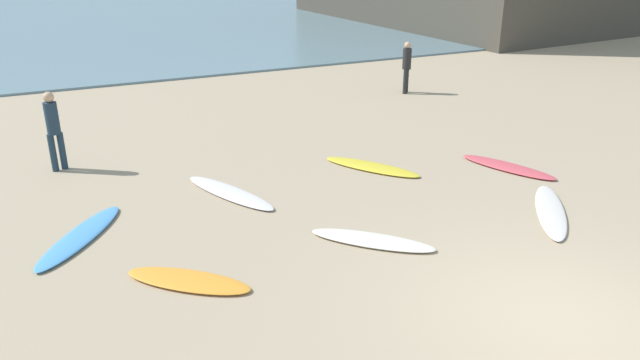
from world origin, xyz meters
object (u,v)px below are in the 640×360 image
surfboard_1 (372,240)px  surfboard_3 (188,281)px  surfboard_2 (372,167)px  beachgoer_mid (407,65)px  surfboard_5 (80,236)px  beachgoer_near (53,127)px  surfboard_0 (230,193)px  surfboard_4 (508,167)px  surfboard_6 (550,211)px

surfboard_1 → surfboard_3: 3.14m
surfboard_2 → beachgoer_mid: size_ratio=1.38×
surfboard_5 → beachgoer_mid: beachgoer_mid is taller
beachgoer_near → beachgoer_mid: beachgoer_near is taller
surfboard_1 → beachgoer_near: bearing=81.9°
surfboard_0 → surfboard_4: surfboard_4 is taller
surfboard_2 → beachgoer_mid: 7.24m
surfboard_1 → surfboard_5: 5.01m
surfboard_1 → surfboard_4: 4.81m
surfboard_5 → surfboard_0: bearing=-129.6°
surfboard_0 → beachgoer_near: beachgoer_near is taller
surfboard_5 → beachgoer_near: beachgoer_near is taller
surfboard_1 → surfboard_3: (-3.14, 0.06, 0.00)m
surfboard_3 → surfboard_6: bearing=-52.2°
beachgoer_mid → surfboard_2: bearing=4.4°
surfboard_2 → surfboard_6: size_ratio=0.91×
surfboard_1 → beachgoer_mid: size_ratio=1.30×
surfboard_1 → surfboard_4: same height
surfboard_3 → surfboard_5: bearing=72.4°
beachgoer_mid → surfboard_4: bearing=28.9°
surfboard_0 → surfboard_1: surfboard_1 is taller
surfboard_6 → beachgoer_near: size_ratio=1.44×
surfboard_4 → surfboard_6: surfboard_4 is taller
surfboard_5 → surfboard_6: size_ratio=0.98×
surfboard_1 → surfboard_5: surfboard_5 is taller
surfboard_2 → surfboard_5: (-6.21, -0.79, 0.00)m
surfboard_1 → surfboard_3: bearing=133.6°
surfboard_5 → surfboard_3: bearing=156.8°
surfboard_3 → surfboard_5: 2.58m
surfboard_2 → surfboard_3: surfboard_3 is taller
surfboard_4 → beachgoer_mid: (1.76, 6.92, 0.88)m
surfboard_5 → beachgoer_mid: 12.50m
surfboard_5 → beachgoer_mid: bearing=-113.1°
surfboard_0 → surfboard_3: surfboard_3 is taller
surfboard_4 → beachgoer_near: beachgoer_near is taller
surfboard_4 → surfboard_5: 8.96m
surfboard_6 → beachgoer_near: bearing=-178.7°
beachgoer_mid → surfboard_6: bearing=27.0°
surfboard_6 → surfboard_5: bearing=-159.1°
surfboard_3 → beachgoer_near: beachgoer_near is taller
surfboard_0 → beachgoer_near: bearing=-66.9°
surfboard_6 → beachgoer_mid: beachgoer_mid is taller
surfboard_1 → beachgoer_near: 7.54m
surfboard_6 → beachgoer_mid: size_ratio=1.52×
surfboard_2 → surfboard_1: bearing=27.0°
surfboard_1 → surfboard_4: size_ratio=0.97×
surfboard_3 → surfboard_2: bearing=-16.7°
beachgoer_mid → surfboard_1: bearing=7.4°
beachgoer_mid → surfboard_0: bearing=-10.9°
surfboard_0 → surfboard_5: surfboard_5 is taller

